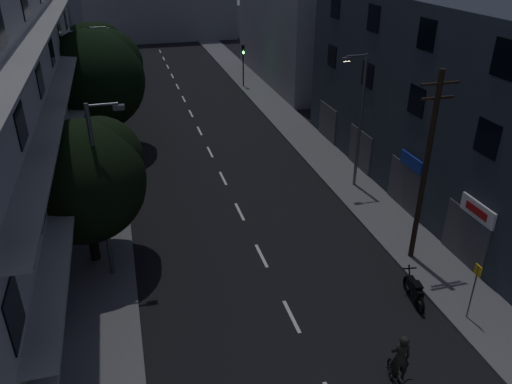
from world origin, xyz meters
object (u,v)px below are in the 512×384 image
utility_pole (426,166)px  bus_stop_sign (475,282)px  motorcycle (414,291)px  cyclist (398,371)px

utility_pole → bus_stop_sign: bearing=-91.4°
utility_pole → motorcycle: bearing=-119.1°
motorcycle → cyclist: (-3.05, -3.95, 0.26)m
bus_stop_sign → motorcycle: bearing=132.1°
bus_stop_sign → cyclist: bus_stop_sign is taller
utility_pole → cyclist: bearing=-124.3°
utility_pole → cyclist: (-4.63, -6.79, -4.06)m
utility_pole → cyclist: size_ratio=3.77×
utility_pole → cyclist: utility_pole is taller
utility_pole → bus_stop_sign: size_ratio=3.56×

